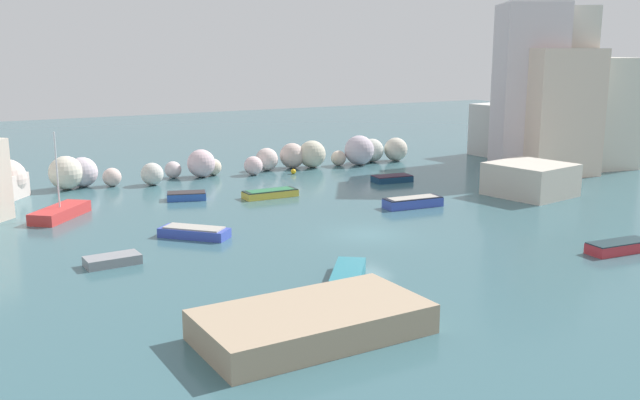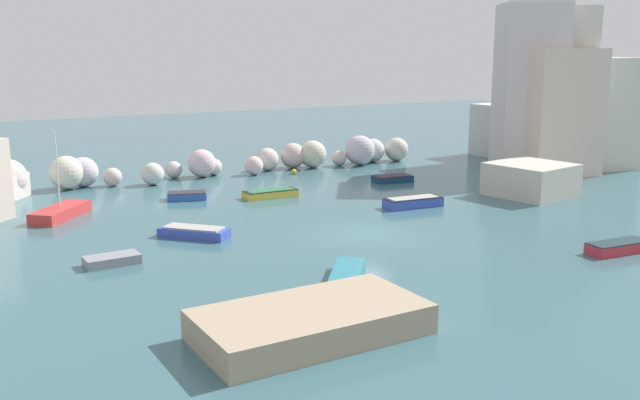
# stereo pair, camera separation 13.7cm
# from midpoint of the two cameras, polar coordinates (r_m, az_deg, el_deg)

# --- Properties ---
(cove_water) EXTENTS (160.00, 160.00, 0.00)m
(cove_water) POSITION_cam_midpoint_polar(r_m,az_deg,el_deg) (40.48, 3.90, -2.79)
(cove_water) COLOR #39626B
(cove_water) RESTS_ON ground
(cliff_headland_right) EXTENTS (24.49, 21.86, 14.07)m
(cliff_headland_right) POSITION_cam_midpoint_polar(r_m,az_deg,el_deg) (66.48, 17.94, 7.17)
(cliff_headland_right) COLOR beige
(cliff_headland_right) RESTS_ON ground
(rock_breakwater) EXTENTS (38.87, 4.21, 2.74)m
(rock_breakwater) POSITION_cam_midpoint_polar(r_m,az_deg,el_deg) (59.29, -7.89, 3.02)
(rock_breakwater) COLOR beige
(rock_breakwater) RESTS_ON ground
(stone_dock) EXTENTS (8.48, 4.54, 1.12)m
(stone_dock) POSITION_cam_midpoint_polar(r_m,az_deg,el_deg) (26.34, -0.60, -9.80)
(stone_dock) COLOR tan
(stone_dock) RESTS_ON ground
(channel_buoy) EXTENTS (0.44, 0.44, 0.44)m
(channel_buoy) POSITION_cam_midpoint_polar(r_m,az_deg,el_deg) (59.82, -2.05, 2.32)
(channel_buoy) COLOR gold
(channel_buoy) RESTS_ON cove_water
(moored_boat_0) EXTENTS (4.30, 4.60, 5.42)m
(moored_boat_0) POSITION_cam_midpoint_polar(r_m,az_deg,el_deg) (47.09, -20.15, -0.92)
(moored_boat_0) COLOR red
(moored_boat_0) RESTS_ON cove_water
(moored_boat_1) EXTENTS (3.93, 1.46, 0.55)m
(moored_boat_1) POSITION_cam_midpoint_polar(r_m,az_deg,el_deg) (50.51, -3.94, 0.55)
(moored_boat_1) COLOR gold
(moored_boat_1) RESTS_ON cove_water
(moored_boat_2) EXTENTS (3.71, 3.82, 0.61)m
(moored_boat_2) POSITION_cam_midpoint_polar(r_m,az_deg,el_deg) (40.34, -10.04, -2.57)
(moored_boat_2) COLOR #394DB9
(moored_boat_2) RESTS_ON cove_water
(moored_boat_3) EXTENTS (2.67, 1.41, 0.47)m
(moored_boat_3) POSITION_cam_midpoint_polar(r_m,az_deg,el_deg) (36.23, -16.35, -4.67)
(moored_boat_3) COLOR gray
(moored_boat_3) RESTS_ON cove_water
(moored_boat_4) EXTENTS (3.36, 3.80, 0.55)m
(moored_boat_4) POSITION_cam_midpoint_polar(r_m,az_deg,el_deg) (32.49, 2.33, -6.03)
(moored_boat_4) COLOR teal
(moored_boat_4) RESTS_ON cove_water
(moored_boat_5) EXTENTS (2.98, 2.16, 0.55)m
(moored_boat_5) POSITION_cam_midpoint_polar(r_m,az_deg,el_deg) (50.49, -10.63, 0.34)
(moored_boat_5) COLOR blue
(moored_boat_5) RESTS_ON cove_water
(moored_boat_6) EXTENTS (4.14, 1.72, 0.67)m
(moored_boat_6) POSITION_cam_midpoint_polar(r_m,az_deg,el_deg) (47.66, 7.61, -0.16)
(moored_boat_6) COLOR #384FB7
(moored_boat_6) RESTS_ON cove_water
(moored_boat_7) EXTENTS (3.25, 1.87, 0.53)m
(moored_boat_7) POSITION_cam_midpoint_polar(r_m,az_deg,el_deg) (56.53, 5.94, 1.73)
(moored_boat_7) COLOR navy
(moored_boat_7) RESTS_ON cove_water
(moored_boat_8) EXTENTS (3.67, 1.56, 0.60)m
(moored_boat_8) POSITION_cam_midpoint_polar(r_m,az_deg,el_deg) (39.94, 23.06, -3.52)
(moored_boat_8) COLOR #C12F38
(moored_boat_8) RESTS_ON cove_water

